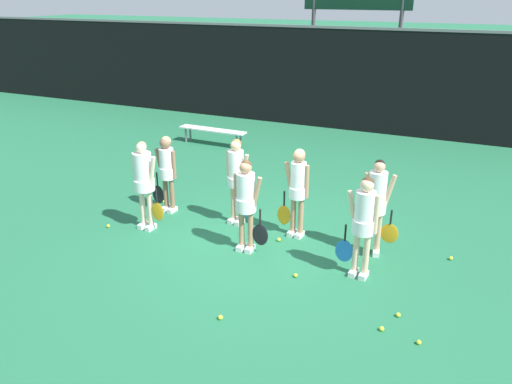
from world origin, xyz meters
The scene contains 20 objects.
ground_plane centered at (0.00, 0.00, 0.00)m, with size 140.00×140.00×0.00m, color #216642.
fence_windscreen centered at (0.00, 8.45, 1.65)m, with size 60.00×0.08×3.28m.
scoreboard centered at (-0.86, 10.34, 3.89)m, with size 3.71×0.15×4.98m.
bench_courtside centered at (-3.69, 5.12, 0.41)m, with size 2.14×0.41×0.47m.
player_0 centered at (-2.09, -0.40, 1.04)m, with size 0.66×0.39×1.75m.
player_1 centered at (0.04, -0.40, 0.99)m, with size 0.65×0.36×1.68m.
player_2 centered at (2.07, -0.44, 1.00)m, with size 0.65×0.36×1.71m.
player_3 centered at (-2.18, 0.48, 0.95)m, with size 0.63×0.34×1.61m.
player_4 centered at (-0.61, 0.52, 1.01)m, with size 0.62×0.34×1.73m.
player_5 centered at (0.65, 0.49, 1.01)m, with size 0.60×0.33×1.71m.
player_6 centered at (2.11, 0.39, 1.01)m, with size 0.64×0.35×1.73m.
tennis_ball_0 centered at (1.15, -0.91, 0.03)m, with size 0.06×0.06×0.06m, color #CCE033.
tennis_ball_1 centered at (2.85, -1.31, 0.03)m, with size 0.07×0.07×0.07m, color #CCE033.
tennis_ball_2 centered at (0.57, -2.40, 0.03)m, with size 0.07×0.07×0.07m, color #CCE033.
tennis_ball_3 centered at (-2.55, 0.77, 0.03)m, with size 0.07×0.07×0.07m, color #CCE033.
tennis_ball_4 centered at (-2.82, -0.71, 0.03)m, with size 0.07×0.07×0.07m, color #CCE033.
tennis_ball_5 centered at (0.44, 0.13, 0.04)m, with size 0.07×0.07×0.07m, color #CCE033.
tennis_ball_6 centered at (2.70, -1.72, 0.03)m, with size 0.07×0.07×0.07m, color #CCE033.
tennis_ball_7 centered at (3.20, -1.80, 0.03)m, with size 0.06×0.06×0.06m, color #CCE033.
tennis_ball_8 centered at (3.41, 0.71, 0.03)m, with size 0.07×0.07×0.07m, color #CCE033.
Camera 1 is at (3.44, -7.53, 4.33)m, focal length 35.00 mm.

